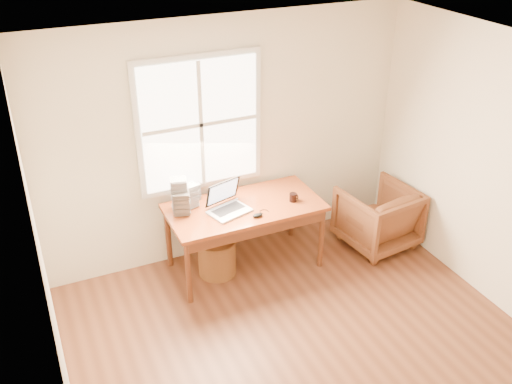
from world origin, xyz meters
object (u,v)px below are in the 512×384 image
wicker_stool (217,257)px  laptop (229,198)px  armchair (378,217)px  coffee_mug (293,197)px  desk (244,207)px  cd_stack_a (191,196)px

wicker_stool → laptop: (0.13, -0.06, 0.71)m
armchair → coffee_mug: (-1.04, 0.10, 0.44)m
desk → armchair: size_ratio=2.07×
desk → armchair: bearing=-8.2°
armchair → desk: bearing=-15.2°
wicker_stool → laptop: size_ratio=0.89×
armchair → cd_stack_a: cd_stack_a is taller
desk → laptop: size_ratio=3.56×
wicker_stool → coffee_mug: bearing=-8.5°
desk → wicker_stool: bearing=180.0°
laptop → armchair: bearing=-22.1°
wicker_stool → laptop: 0.73m
laptop → coffee_mug: bearing=-21.7°
coffee_mug → cd_stack_a: size_ratio=0.35×
laptop → coffee_mug: (0.69, -0.06, -0.12)m
desk → coffee_mug: 0.52m
coffee_mug → desk: bearing=-177.9°
coffee_mug → cd_stack_a: (-1.00, 0.33, 0.08)m
armchair → wicker_stool: (-1.86, 0.22, -0.15)m
desk → laptop: bearing=-161.3°
armchair → coffee_mug: size_ratio=8.78×
armchair → wicker_stool: bearing=-13.8°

